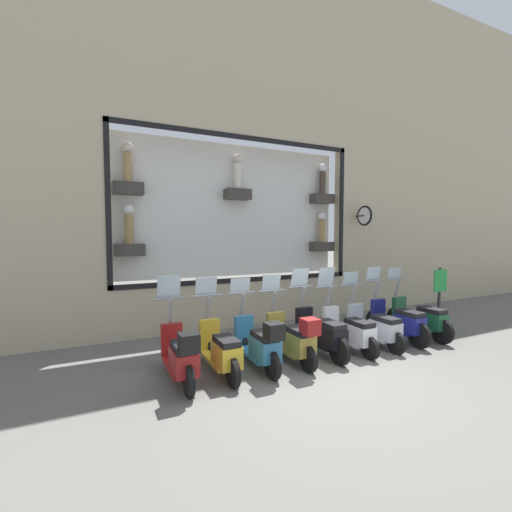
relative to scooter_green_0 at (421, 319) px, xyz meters
The scene contains 12 objects.
ground_plane 3.48m from the scooter_green_0, 102.00° to the left, with size 120.00×120.00×0.00m, color #66635E.
building_facade 6.48m from the scooter_green_0, 49.51° to the left, with size 1.22×36.00×10.09m.
scooter_green_0 is the anchor object (origin of this frame).
scooter_navy_1 0.71m from the scooter_green_0, 89.90° to the left, with size 1.81×0.61×1.62m.
scooter_silver_2 1.41m from the scooter_green_0, 90.39° to the left, with size 1.79×0.61×1.53m.
scooter_white_3 2.12m from the scooter_green_0, 90.16° to the left, with size 1.79×0.60×1.67m.
scooter_black_4 2.82m from the scooter_green_0, 89.97° to the left, with size 1.81×0.60×1.67m.
scooter_olive_5 3.53m from the scooter_green_0, 91.15° to the left, with size 1.79×0.61×1.58m.
scooter_teal_6 4.23m from the scooter_green_0, 90.96° to the left, with size 1.79×0.60×1.54m.
scooter_yellow_7 4.94m from the scooter_green_0, 90.06° to the left, with size 1.80×0.60×1.60m.
scooter_red_8 5.65m from the scooter_green_0, 90.67° to the left, with size 1.80×0.61×1.67m.
shop_sign_post 1.03m from the scooter_green_0, 76.47° to the right, with size 0.36×0.45×1.59m.
Camera 1 is at (-4.75, 3.48, 2.41)m, focal length 24.00 mm.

